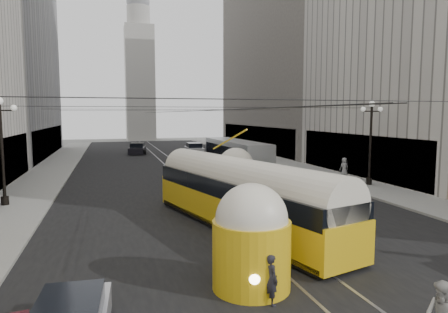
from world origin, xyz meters
TOP-DOWN VIEW (x-y plane):
  - road at (0.00, 32.50)m, footprint 20.00×85.00m
  - sidewalk_left at (-12.00, 36.00)m, footprint 4.00×72.00m
  - sidewalk_right at (12.00, 36.00)m, footprint 4.00×72.00m
  - rail_left at (-0.75, 32.50)m, footprint 0.12×85.00m
  - rail_right at (0.75, 32.50)m, footprint 0.12×85.00m
  - building_right_far at (20.00, 48.00)m, footprint 12.60×32.60m
  - distant_tower at (0.00, 80.00)m, footprint 6.00×6.00m
  - lamppost_left_mid at (-12.60, 18.00)m, footprint 1.86×0.44m
  - lamppost_right_mid at (12.60, 18.00)m, footprint 1.86×0.44m
  - catenary at (0.12, 31.49)m, footprint 25.00×72.00m
  - streetcar at (-0.50, 9.82)m, footprint 6.01×15.23m
  - city_bus at (4.94, 27.69)m, footprint 3.05×12.10m
  - sedan_white_far at (4.71, 46.08)m, footprint 2.30×5.10m
  - sedan_dark_far at (-2.82, 48.74)m, footprint 2.85×5.20m
  - pedestrian_crossing_a at (-2.08, 2.27)m, footprint 0.44×0.60m
  - pedestrian_sidewalk_right at (13.05, 22.10)m, footprint 0.80×0.50m

SIDE VIEW (x-z plane):
  - road at x=0.00m, z-range -0.01..0.01m
  - rail_left at x=-0.75m, z-range -0.02..0.02m
  - rail_right at x=0.75m, z-range -0.02..0.02m
  - sidewalk_left at x=-12.00m, z-range 0.00..0.15m
  - sidewalk_right at x=12.00m, z-range 0.00..0.15m
  - sedan_dark_far at x=-2.82m, z-range -0.07..1.48m
  - sedan_white_far at x=4.71m, z-range -0.07..1.51m
  - pedestrian_crossing_a at x=-2.08m, z-range 0.00..1.51m
  - pedestrian_sidewalk_right at x=13.05m, z-range 0.15..1.77m
  - city_bus at x=4.94m, z-range 0.15..3.20m
  - streetcar at x=-0.50m, z-range -0.04..3.40m
  - lamppost_left_mid at x=-12.60m, z-range 0.56..6.93m
  - lamppost_right_mid at x=12.60m, z-range 0.56..6.93m
  - catenary at x=0.12m, z-range 5.77..6.00m
  - distant_tower at x=0.00m, z-range -0.71..30.65m
  - building_right_far at x=20.00m, z-range 0.01..32.61m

